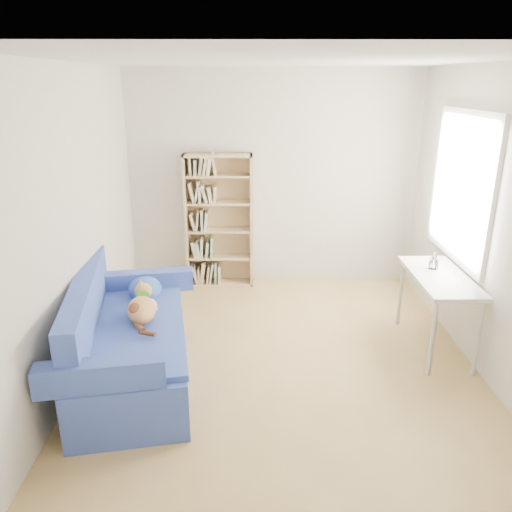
% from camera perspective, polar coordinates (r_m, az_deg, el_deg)
% --- Properties ---
extents(ground, '(4.00, 4.00, 0.00)m').
position_cam_1_polar(ground, '(4.74, 2.83, -11.77)').
color(ground, '#AF884F').
rests_on(ground, ground).
extents(room_shell, '(3.54, 4.04, 2.62)m').
position_cam_1_polar(room_shell, '(4.17, 4.54, 8.08)').
color(room_shell, silver).
rests_on(room_shell, ground).
extents(sofa, '(1.18, 1.99, 0.91)m').
position_cam_1_polar(sofa, '(4.47, -14.52, -9.43)').
color(sofa, navy).
rests_on(sofa, ground).
extents(bookshelf, '(0.82, 0.25, 1.64)m').
position_cam_1_polar(bookshelf, '(6.15, -4.22, 3.41)').
color(bookshelf, tan).
rests_on(bookshelf, ground).
extents(desk, '(0.49, 1.07, 0.75)m').
position_cam_1_polar(desk, '(4.95, 20.23, -3.00)').
color(desk, white).
rests_on(desk, ground).
extents(pen_cup, '(0.09, 0.09, 0.17)m').
position_cam_1_polar(pen_cup, '(5.05, 19.65, -0.68)').
color(pen_cup, white).
rests_on(pen_cup, desk).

